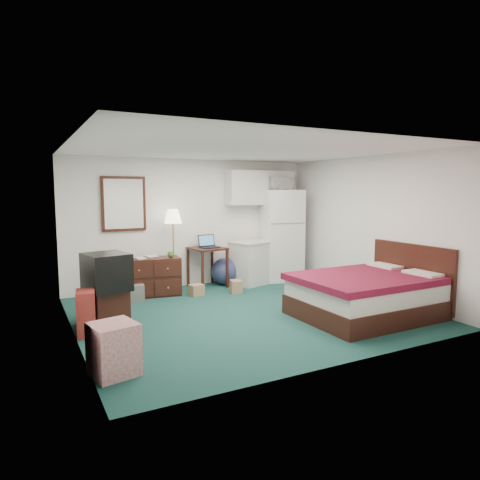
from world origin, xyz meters
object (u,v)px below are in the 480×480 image
floor_lamp (173,250)px  tv_stand (106,306)px  suitcase (86,313)px  dresser (152,277)px  bed (365,296)px  fridge (280,235)px  kitchen_counter (252,263)px  desk (207,267)px

floor_lamp → tv_stand: 2.18m
suitcase → dresser: bearing=60.0°
bed → suitcase: size_ratio=3.30×
suitcase → floor_lamp: bearing=54.2°
dresser → fridge: 2.90m
dresser → kitchen_counter: 2.09m
kitchen_counter → fridge: (0.74, 0.09, 0.53)m
floor_lamp → fridge: fridge is taller
desk → fridge: bearing=-9.9°
tv_stand → suitcase: 0.52m
floor_lamp → fridge: 2.36m
floor_lamp → desk: (0.69, 0.00, -0.38)m
kitchen_counter → tv_stand: bearing=-173.8°
desk → kitchen_counter: 0.93m
bed → tv_stand: 3.80m
dresser → suitcase: bearing=-120.9°
dresser → desk: bearing=16.5°
bed → suitcase: bed is taller
dresser → bed: size_ratio=0.52×
kitchen_counter → suitcase: (-3.45, -1.74, -0.12)m
desk → tv_stand: 2.66m
fridge → bed: 2.99m
dresser → floor_lamp: (0.48, 0.18, 0.43)m
desk → suitcase: size_ratio=1.32×
dresser → bed: 3.71m
desk → tv_stand: desk is taller
floor_lamp → suitcase: bearing=-134.4°
desk → bed: 3.22m
bed → suitcase: 3.98m
floor_lamp → desk: floor_lamp is taller
kitchen_counter → fridge: 0.92m
suitcase → bed: bearing=-6.9°
floor_lamp → fridge: (2.35, -0.05, 0.18)m
suitcase → tv_stand: bearing=59.5°
fridge → bed: size_ratio=0.97×
fridge → tv_stand: fridge is taller
tv_stand → desk: bearing=19.1°
bed → tv_stand: size_ratio=3.67×
kitchen_counter → suitcase: kitchen_counter is taller
desk → tv_stand: (-2.21, -1.48, -0.15)m
floor_lamp → desk: bearing=0.0°
floor_lamp → suitcase: 2.67m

